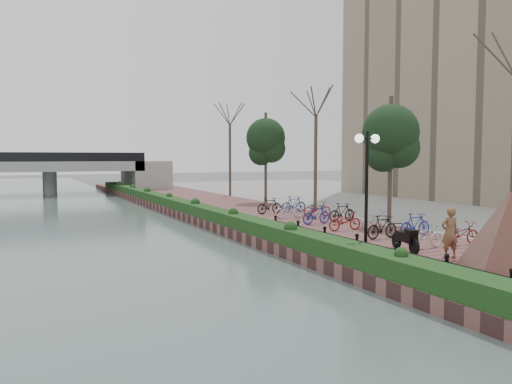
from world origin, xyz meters
TOP-DOWN VIEW (x-y plane):
  - ground at (0.00, 0.00)m, footprint 220.00×220.00m
  - promenade at (4.00, 17.50)m, footprint 8.00×75.00m
  - inland_pavement at (20.00, 17.50)m, footprint 24.00×75.00m
  - hedge at (0.60, 20.00)m, footprint 1.10×56.00m
  - chain_fence at (1.40, 2.00)m, footprint 0.10×14.10m
  - granite_monument at (3.05, -1.72)m, footprint 3.96×3.96m
  - lamppost at (2.08, 3.38)m, footprint 1.02×0.32m
  - motorcycle at (3.50, 2.92)m, footprint 0.84×1.63m
  - pedestrian at (4.00, 1.33)m, footprint 0.71×0.55m
  - bicycle_parking at (5.50, 9.31)m, footprint 2.40×14.69m
  - street_trees at (8.00, 12.68)m, footprint 3.20×37.12m

SIDE VIEW (x-z plane):
  - ground at x=0.00m, z-range 0.00..0.00m
  - promenade at x=4.00m, z-range 0.00..0.50m
  - inland_pavement at x=20.00m, z-range 0.00..0.50m
  - hedge at x=0.60m, z-range 0.50..1.10m
  - chain_fence at x=1.40m, z-range 0.50..1.20m
  - bicycle_parking at x=5.50m, z-range 0.47..1.47m
  - motorcycle at x=3.50m, z-range 0.50..1.48m
  - pedestrian at x=4.00m, z-range 0.50..2.24m
  - granite_monument at x=3.05m, z-range 0.52..2.98m
  - lamppost at x=2.08m, z-range 1.50..5.83m
  - street_trees at x=8.00m, z-range 0.29..7.09m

